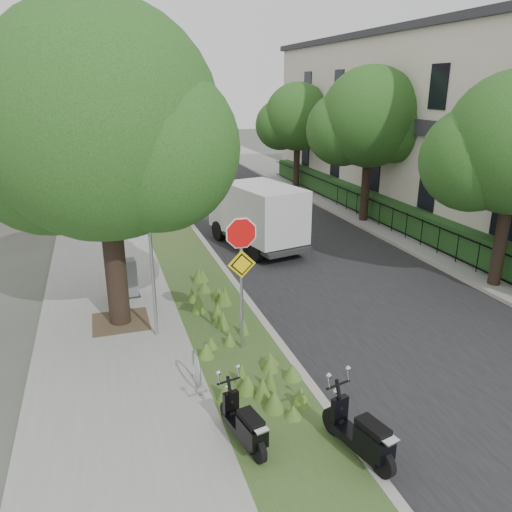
{
  "coord_description": "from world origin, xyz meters",
  "views": [
    {
      "loc": [
        -4.21,
        -9.23,
        5.86
      ],
      "look_at": [
        -0.17,
        3.41,
        1.3
      ],
      "focal_mm": 35.0,
      "sensor_mm": 36.0,
      "label": 1
    }
  ],
  "objects_px": {
    "scooter_far": "(365,440)",
    "box_truck": "(258,213)",
    "sign_assembly": "(241,257)",
    "scooter_near": "(247,430)",
    "utility_cabinet": "(124,279)"
  },
  "relations": [
    {
      "from": "scooter_near",
      "to": "box_truck",
      "type": "relative_size",
      "value": 0.3
    },
    {
      "from": "sign_assembly",
      "to": "box_truck",
      "type": "height_order",
      "value": "sign_assembly"
    },
    {
      "from": "scooter_near",
      "to": "scooter_far",
      "type": "xyz_separation_m",
      "value": [
        1.71,
        -0.85,
        0.03
      ]
    },
    {
      "from": "scooter_far",
      "to": "box_truck",
      "type": "height_order",
      "value": "box_truck"
    },
    {
      "from": "sign_assembly",
      "to": "scooter_far",
      "type": "xyz_separation_m",
      "value": [
        0.84,
        -4.1,
        -1.82
      ]
    },
    {
      "from": "box_truck",
      "to": "scooter_near",
      "type": "bearing_deg",
      "value": -108.8
    },
    {
      "from": "sign_assembly",
      "to": "scooter_far",
      "type": "height_order",
      "value": "sign_assembly"
    },
    {
      "from": "box_truck",
      "to": "scooter_far",
      "type": "bearing_deg",
      "value": -99.38
    },
    {
      "from": "sign_assembly",
      "to": "utility_cabinet",
      "type": "distance_m",
      "value": 4.84
    },
    {
      "from": "sign_assembly",
      "to": "scooter_far",
      "type": "bearing_deg",
      "value": -78.39
    },
    {
      "from": "scooter_near",
      "to": "scooter_far",
      "type": "relative_size",
      "value": 0.92
    },
    {
      "from": "scooter_far",
      "to": "box_truck",
      "type": "distance_m",
      "value": 11.59
    },
    {
      "from": "scooter_near",
      "to": "utility_cabinet",
      "type": "height_order",
      "value": "utility_cabinet"
    },
    {
      "from": "scooter_near",
      "to": "utility_cabinet",
      "type": "distance_m",
      "value": 7.28
    },
    {
      "from": "scooter_far",
      "to": "utility_cabinet",
      "type": "bearing_deg",
      "value": 112.04
    }
  ]
}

